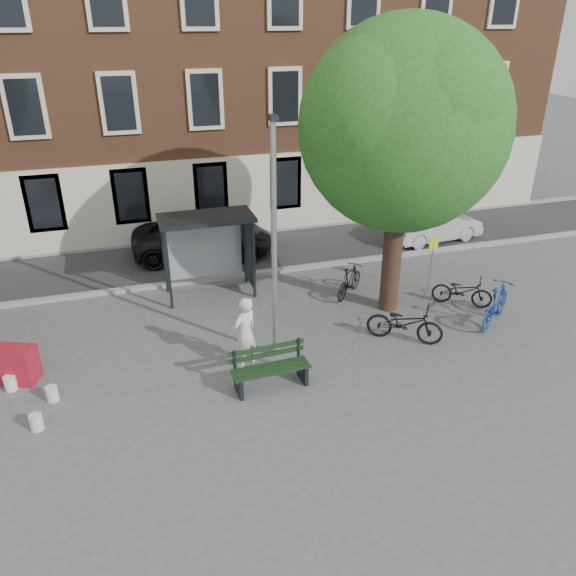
{
  "coord_description": "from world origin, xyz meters",
  "views": [
    {
      "loc": [
        -3.39,
        -12.07,
        8.05
      ],
      "look_at": [
        0.64,
        0.95,
        1.4
      ],
      "focal_mm": 35.0,
      "sensor_mm": 36.0,
      "label": 1
    }
  ],
  "objects_px": {
    "red_stand": "(17,365)",
    "bike_d": "(349,281)",
    "notice_sign": "(433,253)",
    "car_dark": "(204,237)",
    "lamppost": "(274,257)",
    "bike_a": "(405,323)",
    "painter": "(245,333)",
    "bike_b": "(496,304)",
    "bike_c": "(462,291)",
    "bench": "(270,370)",
    "car_silver": "(435,225)",
    "bus_shelter": "(219,235)"
  },
  "relations": [
    {
      "from": "painter",
      "to": "bike_a",
      "type": "relative_size",
      "value": 0.93
    },
    {
      "from": "bike_d",
      "to": "red_stand",
      "type": "xyz_separation_m",
      "value": [
        -9.48,
        -1.91,
        -0.06
      ]
    },
    {
      "from": "painter",
      "to": "bench",
      "type": "height_order",
      "value": "painter"
    },
    {
      "from": "red_stand",
      "to": "bike_d",
      "type": "bearing_deg",
      "value": 11.41
    },
    {
      "from": "lamppost",
      "to": "red_stand",
      "type": "relative_size",
      "value": 6.79
    },
    {
      "from": "bike_d",
      "to": "notice_sign",
      "type": "bearing_deg",
      "value": -142.7
    },
    {
      "from": "car_silver",
      "to": "bike_d",
      "type": "bearing_deg",
      "value": 118.04
    },
    {
      "from": "bike_b",
      "to": "car_dark",
      "type": "height_order",
      "value": "car_dark"
    },
    {
      "from": "painter",
      "to": "bus_shelter",
      "type": "bearing_deg",
      "value": -123.52
    },
    {
      "from": "bus_shelter",
      "to": "bike_b",
      "type": "distance_m",
      "value": 8.45
    },
    {
      "from": "bike_d",
      "to": "car_silver",
      "type": "height_order",
      "value": "car_silver"
    },
    {
      "from": "painter",
      "to": "bike_a",
      "type": "bearing_deg",
      "value": 148.61
    },
    {
      "from": "red_stand",
      "to": "bench",
      "type": "bearing_deg",
      "value": -19.11
    },
    {
      "from": "painter",
      "to": "car_dark",
      "type": "bearing_deg",
      "value": -121.86
    },
    {
      "from": "car_dark",
      "to": "bike_a",
      "type": "bearing_deg",
      "value": -144.47
    },
    {
      "from": "lamppost",
      "to": "bike_a",
      "type": "xyz_separation_m",
      "value": [
        3.55,
        -0.37,
        -2.24
      ]
    },
    {
      "from": "bench",
      "to": "bus_shelter",
      "type": "bearing_deg",
      "value": 87.96
    },
    {
      "from": "lamppost",
      "to": "bus_shelter",
      "type": "relative_size",
      "value": 2.14
    },
    {
      "from": "lamppost",
      "to": "bike_b",
      "type": "distance_m",
      "value": 6.86
    },
    {
      "from": "bike_d",
      "to": "bike_c",
      "type": "bearing_deg",
      "value": -160.84
    },
    {
      "from": "bench",
      "to": "car_silver",
      "type": "xyz_separation_m",
      "value": [
        8.78,
        7.42,
        0.18
      ]
    },
    {
      "from": "painter",
      "to": "car_dark",
      "type": "distance_m",
      "value": 7.56
    },
    {
      "from": "bench",
      "to": "car_dark",
      "type": "distance_m",
      "value": 8.57
    },
    {
      "from": "notice_sign",
      "to": "car_dark",
      "type": "bearing_deg",
      "value": 137.82
    },
    {
      "from": "bike_a",
      "to": "notice_sign",
      "type": "height_order",
      "value": "notice_sign"
    },
    {
      "from": "car_dark",
      "to": "lamppost",
      "type": "bearing_deg",
      "value": -168.14
    },
    {
      "from": "bus_shelter",
      "to": "bike_b",
      "type": "xyz_separation_m",
      "value": [
        7.11,
        -4.37,
        -1.3
      ]
    },
    {
      "from": "bike_a",
      "to": "car_silver",
      "type": "distance_m",
      "value": 8.03
    },
    {
      "from": "bike_a",
      "to": "bike_d",
      "type": "height_order",
      "value": "bike_a"
    },
    {
      "from": "bike_b",
      "to": "car_silver",
      "type": "bearing_deg",
      "value": -51.88
    },
    {
      "from": "bench",
      "to": "notice_sign",
      "type": "xyz_separation_m",
      "value": [
        6.28,
        3.47,
        0.87
      ]
    },
    {
      "from": "bus_shelter",
      "to": "painter",
      "type": "height_order",
      "value": "bus_shelter"
    },
    {
      "from": "painter",
      "to": "car_dark",
      "type": "height_order",
      "value": "painter"
    },
    {
      "from": "lamppost",
      "to": "bus_shelter",
      "type": "xyz_separation_m",
      "value": [
        -0.61,
        4.11,
        -0.87
      ]
    },
    {
      "from": "painter",
      "to": "bike_d",
      "type": "relative_size",
      "value": 1.14
    },
    {
      "from": "bike_b",
      "to": "bike_d",
      "type": "relative_size",
      "value": 1.21
    },
    {
      "from": "lamppost",
      "to": "car_dark",
      "type": "xyz_separation_m",
      "value": [
        -0.65,
        7.26,
        -2.07
      ]
    },
    {
      "from": "bike_a",
      "to": "bike_d",
      "type": "distance_m",
      "value": 3.02
    },
    {
      "from": "bike_c",
      "to": "red_stand",
      "type": "distance_m",
      "value": 12.53
    },
    {
      "from": "bench",
      "to": "car_silver",
      "type": "bearing_deg",
      "value": 37.04
    },
    {
      "from": "red_stand",
      "to": "car_silver",
      "type": "bearing_deg",
      "value": 20.36
    },
    {
      "from": "bench",
      "to": "notice_sign",
      "type": "height_order",
      "value": "notice_sign"
    },
    {
      "from": "bus_shelter",
      "to": "bike_c",
      "type": "bearing_deg",
      "value": -24.42
    },
    {
      "from": "bike_b",
      "to": "bike_c",
      "type": "bearing_deg",
      "value": -24.06
    },
    {
      "from": "bench",
      "to": "car_dark",
      "type": "relative_size",
      "value": 0.37
    },
    {
      "from": "bike_c",
      "to": "car_dark",
      "type": "distance_m",
      "value": 9.3
    },
    {
      "from": "bike_c",
      "to": "bike_d",
      "type": "height_order",
      "value": "bike_d"
    },
    {
      "from": "car_silver",
      "to": "notice_sign",
      "type": "relative_size",
      "value": 2.06
    },
    {
      "from": "notice_sign",
      "to": "bike_b",
      "type": "bearing_deg",
      "value": -77.23
    },
    {
      "from": "bus_shelter",
      "to": "lamppost",
      "type": "bearing_deg",
      "value": -81.57
    }
  ]
}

